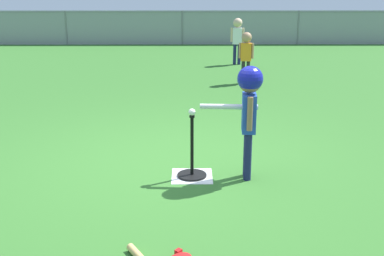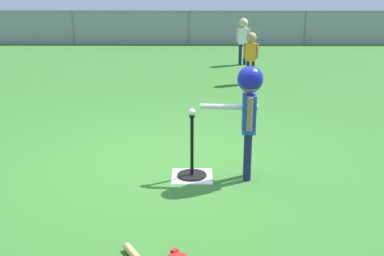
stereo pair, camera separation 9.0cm
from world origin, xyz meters
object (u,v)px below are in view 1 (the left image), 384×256
Objects in this scene: baseball_on_tee at (192,112)px; batting_tee at (192,167)px; batter_child at (249,100)px; fielder_deep_left at (237,35)px; fielder_near_left at (246,51)px.

batting_tee is at bearing 90.00° from baseball_on_tee.
baseball_on_tee is 0.60m from batter_child.
baseball_on_tee is at bearing -99.27° from fielder_deep_left.
baseball_on_tee is at bearing -90.00° from batting_tee.
fielder_near_left is 2.45m from fielder_deep_left.
batting_tee is at bearing -102.99° from fielder_near_left.
baseball_on_tee is 7.59m from fielder_deep_left.
batting_tee is 0.56× the size of batter_child.
batter_child is at bearing -96.51° from fielder_near_left.
baseball_on_tee is at bearing -102.99° from fielder_near_left.
batting_tee is 5.20m from fielder_near_left.
batter_child reaches higher than fielder_near_left.
fielder_near_left is (0.58, 5.08, -0.18)m from batter_child.
batting_tee is 0.58× the size of fielder_deep_left.
fielder_near_left is (1.16, 5.04, -0.04)m from baseball_on_tee.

